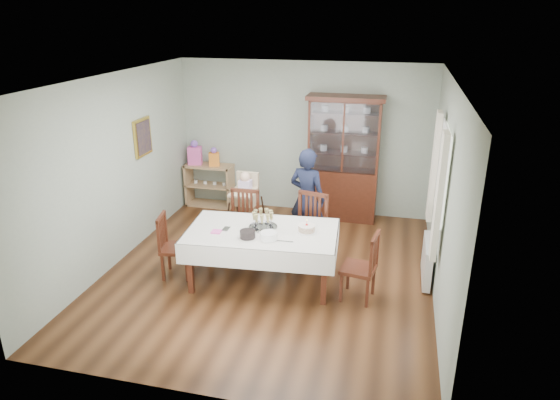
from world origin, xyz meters
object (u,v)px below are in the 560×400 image
(birthday_cake, at_px, (307,229))
(china_cabinet, at_px, (343,157))
(sideboard, at_px, (210,185))
(gift_bag_pink, at_px, (195,154))
(woman, at_px, (307,198))
(chair_far_left, at_px, (243,238))
(chair_end_left, at_px, (176,258))
(chair_end_right, at_px, (359,279))
(champagne_tray, at_px, (263,223))
(gift_bag_orange, at_px, (214,158))
(chair_far_right, at_px, (307,245))
(high_chair, at_px, (246,212))
(dining_table, at_px, (262,256))

(birthday_cake, bearing_deg, china_cabinet, 85.65)
(sideboard, xyz_separation_m, gift_bag_pink, (-0.25, -0.02, 0.60))
(woman, bearing_deg, birthday_cake, 116.48)
(chair_far_left, distance_m, birthday_cake, 1.30)
(woman, height_order, gift_bag_pink, woman)
(chair_end_left, relative_size, chair_end_right, 0.98)
(chair_far_left, height_order, woman, woman)
(champagne_tray, distance_m, gift_bag_orange, 2.90)
(woman, height_order, birthday_cake, woman)
(birthday_cake, bearing_deg, gift_bag_pink, 136.77)
(chair_end_left, xyz_separation_m, champagne_tray, (1.20, 0.21, 0.57))
(gift_bag_pink, bearing_deg, china_cabinet, -0.03)
(chair_far_left, xyz_separation_m, gift_bag_orange, (-1.12, 1.87, 0.65))
(chair_end_right, height_order, champagne_tray, champagne_tray)
(chair_end_right, relative_size, champagne_tray, 2.36)
(gift_bag_pink, bearing_deg, gift_bag_orange, -0.00)
(china_cabinet, relative_size, chair_end_left, 2.41)
(sideboard, relative_size, birthday_cake, 3.48)
(chair_far_right, distance_m, high_chair, 1.37)
(chair_end_left, bearing_deg, chair_end_right, -100.73)
(chair_end_left, bearing_deg, gift_bag_orange, -2.02)
(dining_table, distance_m, birthday_cake, 0.73)
(sideboard, relative_size, chair_far_right, 0.85)
(chair_far_left, distance_m, gift_bag_pink, 2.50)
(chair_far_right, distance_m, gift_bag_orange, 2.92)
(high_chair, bearing_deg, chair_end_left, -109.53)
(sideboard, bearing_deg, chair_end_right, -41.07)
(gift_bag_pink, xyz_separation_m, gift_bag_orange, (0.38, -0.00, -0.05))
(chair_far_left, xyz_separation_m, chair_end_left, (-0.73, -0.76, -0.03))
(dining_table, bearing_deg, high_chair, 115.85)
(chair_far_left, height_order, high_chair, high_chair)
(chair_end_left, distance_m, gift_bag_orange, 2.75)
(sideboard, bearing_deg, gift_bag_pink, -175.51)
(china_cabinet, distance_m, chair_far_right, 2.09)
(chair_far_right, distance_m, chair_end_left, 1.86)
(chair_end_left, height_order, high_chair, high_chair)
(china_cabinet, bearing_deg, dining_table, -107.03)
(dining_table, bearing_deg, champagne_tray, 97.07)
(high_chair, height_order, gift_bag_orange, gift_bag_orange)
(china_cabinet, bearing_deg, birthday_cake, -94.35)
(chair_end_right, relative_size, gift_bag_orange, 2.64)
(gift_bag_orange, bearing_deg, birthday_cake, -47.77)
(dining_table, bearing_deg, chair_end_left, -174.13)
(china_cabinet, relative_size, birthday_cake, 8.41)
(dining_table, relative_size, gift_bag_orange, 5.98)
(chair_far_right, relative_size, birthday_cake, 4.10)
(gift_bag_pink, bearing_deg, woman, -28.26)
(chair_far_left, relative_size, birthday_cake, 3.91)
(china_cabinet, height_order, chair_far_left, china_cabinet)
(dining_table, bearing_deg, chair_far_left, 127.26)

